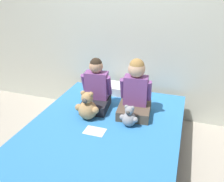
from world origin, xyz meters
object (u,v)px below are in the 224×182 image
(bed, at_px, (103,144))
(child_on_left, at_px, (96,89))
(child_on_right, at_px, (135,92))
(sign_card, at_px, (95,131))
(teddy_bear_held_by_right_child, at_px, (129,117))
(pillow_at_headboard, at_px, (125,90))
(teddy_bear_held_by_left_child, at_px, (87,107))

(bed, distance_m, child_on_left, 0.63)
(child_on_right, bearing_deg, sign_card, -126.95)
(teddy_bear_held_by_right_child, height_order, pillow_at_headboard, teddy_bear_held_by_right_child)
(bed, relative_size, teddy_bear_held_by_left_child, 6.23)
(pillow_at_headboard, relative_size, sign_card, 2.30)
(pillow_at_headboard, xyz_separation_m, sign_card, (-0.05, -0.94, -0.05))
(child_on_right, xyz_separation_m, teddy_bear_held_by_right_child, (0.00, -0.27, -0.17))
(bed, height_order, pillow_at_headboard, pillow_at_headboard)
(child_on_right, bearing_deg, teddy_bear_held_by_right_child, -94.74)
(child_on_right, relative_size, teddy_bear_held_by_right_child, 2.71)
(child_on_left, distance_m, teddy_bear_held_by_right_child, 0.55)
(pillow_at_headboard, bearing_deg, teddy_bear_held_by_left_child, -106.51)
(child_on_right, height_order, teddy_bear_held_by_right_child, child_on_right)
(child_on_right, relative_size, pillow_at_headboard, 1.32)
(child_on_left, bearing_deg, child_on_right, -6.34)
(sign_card, bearing_deg, bed, 60.69)
(pillow_at_headboard, height_order, sign_card, pillow_at_headboard)
(sign_card, bearing_deg, child_on_right, 58.49)
(teddy_bear_held_by_left_child, bearing_deg, child_on_right, 31.22)
(child_on_right, xyz_separation_m, teddy_bear_held_by_left_child, (-0.46, -0.27, -0.13))
(child_on_left, distance_m, child_on_right, 0.46)
(child_on_right, height_order, pillow_at_headboard, child_on_right)
(teddy_bear_held_by_right_child, xyz_separation_m, sign_card, (-0.30, -0.21, -0.10))
(child_on_right, distance_m, pillow_at_headboard, 0.56)
(bed, relative_size, sign_card, 9.66)
(child_on_right, height_order, teddy_bear_held_by_left_child, child_on_right)
(teddy_bear_held_by_left_child, distance_m, sign_card, 0.30)
(bed, xyz_separation_m, teddy_bear_held_by_left_child, (-0.22, 0.12, 0.34))
(teddy_bear_held_by_right_child, bearing_deg, sign_card, -140.99)
(bed, distance_m, teddy_bear_held_by_left_child, 0.42)
(pillow_at_headboard, bearing_deg, sign_card, -93.17)
(teddy_bear_held_by_left_child, xyz_separation_m, sign_card, (0.16, -0.21, -0.13))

